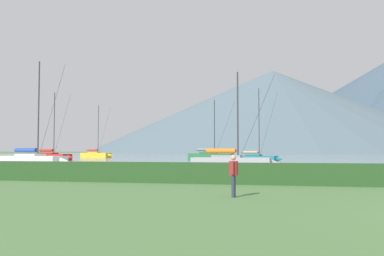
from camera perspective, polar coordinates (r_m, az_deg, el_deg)
name	(u,v)px	position (r m, az deg, el deg)	size (l,w,h in m)	color
harbor_water	(309,156)	(149.55, 15.20, -3.55)	(320.00, 246.00, 0.00)	#8C9EA3
sailboat_slip_0	(233,162)	(40.66, 5.38, -4.54)	(8.48, 2.72, 9.21)	#9E9EA3
sailboat_slip_1	(96,155)	(110.07, -12.54, -3.45)	(8.87, 3.77, 13.02)	gold
sailboat_slip_2	(212,156)	(78.07, 2.60, -3.74)	(9.24, 3.25, 10.92)	#236B38
sailboat_slip_3	(34,160)	(51.22, -20.16, -3.99)	(8.91, 3.72, 11.78)	white
sailboat_slip_4	(256,158)	(65.72, 8.52, -3.97)	(7.40, 3.56, 11.15)	#19707A
sailboat_slip_7	(51,156)	(81.24, -18.08, -3.58)	(8.78, 3.76, 12.22)	red
person_standing_walker	(233,172)	(16.95, 5.50, -5.82)	(0.36, 0.57, 1.65)	#2D3347
distant_hill_central_peak	(273,111)	(349.76, 10.60, 2.17)	(289.49, 289.49, 65.48)	slate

